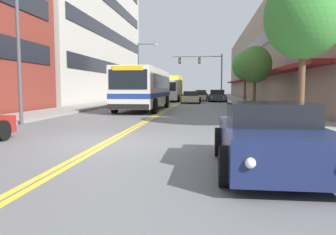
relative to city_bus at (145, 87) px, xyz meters
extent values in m
plane|color=slate|center=(1.66, 22.10, -1.71)|extent=(240.00, 240.00, 0.00)
cube|color=gray|center=(-5.41, 22.10, -1.64)|extent=(3.15, 106.00, 0.13)
cube|color=gray|center=(8.73, 22.10, -1.64)|extent=(3.15, 106.00, 0.13)
cube|color=yellow|center=(1.56, 22.10, -1.71)|extent=(0.14, 106.00, 0.01)
cube|color=yellow|center=(1.76, 22.10, -1.71)|extent=(0.14, 106.00, 0.01)
cube|color=black|center=(-7.20, 17.02, 2.40)|extent=(0.08, 29.02, 1.40)
cube|color=black|center=(-7.20, 17.02, 6.52)|extent=(0.08, 29.02, 1.40)
cube|color=black|center=(-7.20, 17.02, 10.63)|extent=(0.08, 29.02, 1.40)
cube|color=gray|center=(14.56, 22.10, 3.75)|extent=(8.00, 68.00, 10.92)
cube|color=maroon|center=(10.01, 22.10, 1.19)|extent=(1.10, 61.20, 0.24)
cube|color=black|center=(10.52, 22.10, 5.06)|extent=(0.08, 61.20, 1.40)
cube|color=silver|center=(0.00, -0.09, -0.03)|extent=(2.59, 10.58, 2.67)
cube|color=navy|center=(0.00, -0.09, -0.56)|extent=(2.61, 10.60, 0.32)
cube|color=black|center=(0.00, 0.44, 0.40)|extent=(2.62, 8.25, 0.96)
cube|color=black|center=(0.00, -5.40, 0.45)|extent=(2.33, 0.04, 1.17)
cube|color=yellow|center=(0.00, -5.41, 1.12)|extent=(1.87, 0.06, 0.28)
cube|color=black|center=(0.00, -5.42, -1.18)|extent=(2.54, 0.08, 0.32)
cylinder|color=black|center=(-1.33, -3.69, -1.21)|extent=(0.30, 1.00, 1.00)
cylinder|color=black|center=(1.33, -3.69, -1.21)|extent=(0.30, 1.00, 1.00)
cylinder|color=black|center=(-1.33, 2.82, -1.21)|extent=(0.30, 1.00, 1.00)
cylinder|color=black|center=(1.33, 2.82, -1.21)|extent=(0.30, 1.00, 1.00)
cube|color=#B7B7BC|center=(-2.68, 11.09, -1.23)|extent=(1.84, 4.49, 0.63)
cube|color=black|center=(-2.68, 11.27, -0.72)|extent=(1.58, 1.97, 0.40)
cylinder|color=black|center=(-3.62, 9.70, -1.41)|extent=(0.22, 0.61, 0.61)
cylinder|color=black|center=(-1.73, 9.70, -1.41)|extent=(0.22, 0.61, 0.61)
cylinder|color=black|center=(-3.62, 12.48, -1.41)|extent=(0.22, 0.61, 0.61)
cylinder|color=black|center=(-1.73, 12.48, -1.41)|extent=(0.22, 0.61, 0.61)
sphere|color=silver|center=(-3.32, 8.83, -1.20)|extent=(0.16, 0.16, 0.16)
sphere|color=silver|center=(-2.03, 8.83, -1.20)|extent=(0.16, 0.16, 0.16)
cube|color=red|center=(-3.34, 13.35, -1.20)|extent=(0.18, 0.04, 0.10)
cube|color=red|center=(-2.01, 13.35, -1.20)|extent=(0.18, 0.04, 0.10)
cylinder|color=black|center=(-1.70, -15.04, -1.39)|extent=(0.22, 0.64, 0.64)
cube|color=red|center=(-1.99, -14.21, -1.22)|extent=(0.18, 0.04, 0.10)
cube|color=#19234C|center=(5.91, -17.80, -1.16)|extent=(1.85, 4.05, 0.72)
cube|color=black|center=(5.91, -17.64, -0.58)|extent=(1.59, 1.78, 0.45)
cylinder|color=black|center=(4.96, -19.05, -1.37)|extent=(0.22, 0.69, 0.69)
cylinder|color=black|center=(4.96, -16.54, -1.37)|extent=(0.22, 0.69, 0.69)
cylinder|color=black|center=(6.86, -16.54, -1.37)|extent=(0.22, 0.69, 0.69)
sphere|color=silver|center=(5.26, -19.84, -1.12)|extent=(0.16, 0.16, 0.16)
cube|color=red|center=(5.24, -15.76, -1.12)|extent=(0.18, 0.04, 0.10)
cube|color=red|center=(6.58, -15.76, -1.12)|extent=(0.18, 0.04, 0.10)
cube|color=#38383D|center=(5.96, 16.03, -1.17)|extent=(1.92, 4.64, 0.72)
cube|color=black|center=(5.96, 16.21, -0.54)|extent=(1.65, 2.04, 0.54)
cylinder|color=black|center=(4.98, 14.59, -1.38)|extent=(0.22, 0.66, 0.66)
cylinder|color=black|center=(6.94, 14.59, -1.38)|extent=(0.22, 0.66, 0.66)
cylinder|color=black|center=(4.98, 17.47, -1.38)|extent=(0.22, 0.66, 0.66)
cylinder|color=black|center=(6.94, 17.47, -1.38)|extent=(0.22, 0.66, 0.66)
sphere|color=silver|center=(5.29, 13.69, -1.13)|extent=(0.16, 0.16, 0.16)
sphere|color=silver|center=(6.63, 13.69, -1.13)|extent=(0.16, 0.16, 0.16)
cube|color=red|center=(5.27, 18.36, -1.13)|extent=(0.18, 0.04, 0.10)
cube|color=red|center=(6.65, 18.36, -1.13)|extent=(0.18, 0.04, 0.10)
cube|color=white|center=(6.02, 24.34, -1.22)|extent=(1.72, 4.08, 0.65)
cube|color=black|center=(6.02, 24.51, -0.65)|extent=(1.48, 1.79, 0.50)
cylinder|color=black|center=(5.14, 23.08, -1.41)|extent=(0.22, 0.60, 0.60)
cylinder|color=black|center=(6.90, 23.08, -1.41)|extent=(0.22, 0.60, 0.60)
cylinder|color=black|center=(5.14, 25.61, -1.41)|extent=(0.22, 0.60, 0.60)
cylinder|color=black|center=(6.90, 25.61, -1.41)|extent=(0.22, 0.60, 0.60)
sphere|color=silver|center=(5.41, 22.28, -1.19)|extent=(0.16, 0.16, 0.16)
sphere|color=silver|center=(6.62, 22.28, -1.19)|extent=(0.16, 0.16, 0.16)
cube|color=red|center=(5.40, 26.39, -1.19)|extent=(0.18, 0.04, 0.10)
cube|color=red|center=(6.64, 26.39, -1.19)|extent=(0.18, 0.04, 0.10)
cube|color=black|center=(3.82, 26.80, -1.16)|extent=(1.85, 4.16, 0.73)
cube|color=black|center=(3.82, 26.97, -0.58)|extent=(1.59, 1.83, 0.43)
cylinder|color=black|center=(2.87, 25.51, -1.37)|extent=(0.22, 0.69, 0.69)
cylinder|color=black|center=(4.76, 25.51, -1.37)|extent=(0.22, 0.69, 0.69)
cylinder|color=black|center=(2.87, 28.09, -1.37)|extent=(0.22, 0.69, 0.69)
cylinder|color=black|center=(4.76, 28.09, -1.37)|extent=(0.22, 0.69, 0.69)
sphere|color=silver|center=(3.17, 24.70, -1.12)|extent=(0.16, 0.16, 0.16)
sphere|color=silver|center=(4.47, 24.70, -1.12)|extent=(0.16, 0.16, 0.16)
cube|color=red|center=(3.15, 28.89, -1.12)|extent=(0.18, 0.04, 0.10)
cube|color=red|center=(4.48, 28.89, -1.12)|extent=(0.18, 0.04, 0.10)
cube|color=beige|center=(3.75, 17.95, -1.25)|extent=(1.80, 4.01, 0.57)
cube|color=black|center=(3.75, 18.11, -0.70)|extent=(1.55, 1.77, 0.54)
cylinder|color=black|center=(2.83, 16.70, -1.40)|extent=(0.22, 0.63, 0.63)
cylinder|color=black|center=(4.67, 16.70, -1.40)|extent=(0.22, 0.63, 0.63)
cylinder|color=black|center=(2.83, 19.19, -1.40)|extent=(0.22, 0.63, 0.63)
cylinder|color=black|center=(4.67, 19.19, -1.40)|extent=(0.22, 0.63, 0.63)
sphere|color=silver|center=(3.12, 15.92, -1.22)|extent=(0.16, 0.16, 0.16)
sphere|color=silver|center=(4.38, 15.92, -1.22)|extent=(0.16, 0.16, 0.16)
cube|color=red|center=(3.10, 19.96, -1.22)|extent=(0.18, 0.04, 0.10)
cube|color=red|center=(4.40, 19.96, -1.22)|extent=(0.18, 0.04, 0.10)
cube|color=#BCAD89|center=(2.99, 11.51, -1.23)|extent=(1.84, 4.73, 0.63)
cube|color=black|center=(2.99, 11.70, -0.66)|extent=(1.58, 2.08, 0.50)
cylinder|color=black|center=(2.05, 10.05, -1.40)|extent=(0.22, 0.62, 0.62)
cylinder|color=black|center=(3.93, 10.05, -1.40)|extent=(0.22, 0.62, 0.62)
cylinder|color=black|center=(2.05, 12.98, -1.40)|extent=(0.22, 0.62, 0.62)
cylinder|color=black|center=(3.93, 12.98, -1.40)|extent=(0.22, 0.62, 0.62)
sphere|color=silver|center=(2.35, 9.13, -1.20)|extent=(0.16, 0.16, 0.16)
sphere|color=silver|center=(3.63, 9.13, -1.20)|extent=(0.16, 0.16, 0.16)
cube|color=red|center=(2.33, 13.89, -1.20)|extent=(0.18, 0.04, 0.10)
cube|color=red|center=(3.65, 13.89, -1.20)|extent=(0.18, 0.04, 0.10)
cube|color=#B7B7BC|center=(0.26, 13.53, -0.31)|extent=(2.22, 2.32, 2.30)
cube|color=black|center=(0.26, 12.35, 0.10)|extent=(1.89, 0.04, 1.01)
cube|color=yellow|center=(0.26, 17.40, 0.00)|extent=(2.26, 5.42, 2.92)
cylinder|color=black|center=(-0.87, 13.53, -1.29)|extent=(0.28, 0.84, 0.84)
cylinder|color=black|center=(1.40, 13.53, -1.29)|extent=(0.28, 0.84, 0.84)
cylinder|color=black|center=(-0.87, 19.02, -1.29)|extent=(0.28, 0.84, 0.84)
cylinder|color=black|center=(1.40, 19.02, -1.29)|extent=(0.28, 0.84, 0.84)
cylinder|color=#47474C|center=(6.86, 24.63, 1.61)|extent=(0.18, 0.18, 6.64)
cylinder|color=#47474C|center=(3.21, 24.63, 4.58)|extent=(7.30, 0.11, 0.11)
cube|color=black|center=(3.57, 24.63, 3.98)|extent=(0.34, 0.26, 0.92)
sphere|color=red|center=(3.57, 24.47, 4.25)|extent=(0.18, 0.18, 0.18)
sphere|color=yellow|center=(3.57, 24.47, 3.98)|extent=(0.18, 0.18, 0.18)
sphere|color=green|center=(3.57, 24.47, 3.70)|extent=(0.18, 0.18, 0.18)
cylinder|color=black|center=(3.57, 24.63, 4.51)|extent=(0.02, 0.02, 0.14)
cube|color=black|center=(0.65, 24.63, 3.98)|extent=(0.34, 0.26, 0.92)
sphere|color=red|center=(0.65, 24.47, 4.25)|extent=(0.18, 0.18, 0.18)
sphere|color=yellow|center=(0.65, 24.47, 3.98)|extent=(0.18, 0.18, 0.18)
sphere|color=green|center=(0.65, 24.47, 3.70)|extent=(0.18, 0.18, 0.18)
cylinder|color=black|center=(0.65, 24.63, 4.51)|extent=(0.02, 0.02, 0.14)
cylinder|color=#47474C|center=(-3.64, -10.70, 2.50)|extent=(0.16, 0.16, 8.42)
cylinder|color=#47474C|center=(-3.64, 15.19, 1.85)|extent=(0.16, 0.16, 7.11)
cylinder|color=#47474C|center=(-2.57, 15.19, 5.25)|extent=(2.15, 0.10, 0.10)
ellipsoid|color=#B2B2B7|center=(-1.49, 15.19, 5.15)|extent=(0.56, 0.28, 0.20)
cylinder|color=brown|center=(8.18, -11.67, -0.11)|extent=(0.25, 0.25, 2.94)
ellipsoid|color=#387F33|center=(8.18, -11.67, 2.59)|extent=(2.90, 2.90, 3.19)
cylinder|color=brown|center=(8.17, 0.39, -0.48)|extent=(0.21, 0.21, 2.19)
ellipsoid|color=#42752D|center=(8.17, 0.39, 1.66)|extent=(2.46, 2.46, 2.71)
cylinder|color=brown|center=(8.63, 10.47, -0.24)|extent=(0.22, 0.22, 2.67)
ellipsoid|color=#387F33|center=(8.63, 10.47, 2.24)|extent=(2.70, 2.70, 2.97)
cylinder|color=yellow|center=(7.61, -1.62, -1.25)|extent=(0.22, 0.22, 0.65)
sphere|color=yellow|center=(7.61, -1.62, -0.87)|extent=(0.20, 0.20, 0.20)
cylinder|color=yellow|center=(7.46, -1.62, -1.18)|extent=(0.08, 0.10, 0.10)
camera|label=1|loc=(4.63, -24.51, -0.06)|focal=35.00mm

